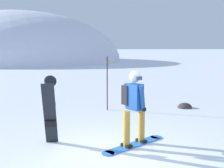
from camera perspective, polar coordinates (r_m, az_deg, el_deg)
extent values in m
plane|color=white|center=(5.80, 0.18, -15.04)|extent=(300.00, 300.00, 0.00)
ellipsoid|color=silver|center=(41.47, -18.36, 4.50)|extent=(28.33, 25.50, 14.03)
cube|color=blue|center=(6.47, 4.59, -12.44)|extent=(1.41, 1.17, 0.02)
cylinder|color=blue|center=(7.02, 9.14, -10.87)|extent=(0.28, 0.28, 0.02)
cylinder|color=blue|center=(5.98, -0.82, -14.20)|extent=(0.28, 0.28, 0.02)
cube|color=black|center=(6.62, 6.08, -11.60)|extent=(0.26, 0.29, 0.06)
cube|color=black|center=(6.30, 3.03, -12.61)|extent=(0.26, 0.29, 0.06)
cylinder|color=#BC8E33|center=(6.51, 6.13, -8.44)|extent=(0.15, 0.15, 0.82)
cylinder|color=#BC8E33|center=(6.18, 3.06, -9.31)|extent=(0.15, 0.15, 0.82)
cube|color=#1E4C9E|center=(6.17, 4.71, -2.64)|extent=(0.39, 0.42, 0.58)
cylinder|color=#1E4C9E|center=(6.33, 3.22, -2.35)|extent=(0.20, 0.19, 0.57)
cylinder|color=#1E4C9E|center=(6.02, 6.28, -2.94)|extent=(0.20, 0.19, 0.57)
sphere|color=black|center=(6.42, 3.34, -4.48)|extent=(0.11, 0.11, 0.11)
sphere|color=black|center=(6.08, 6.64, -5.23)|extent=(0.11, 0.11, 0.11)
cube|color=#232328|center=(6.31, 3.41, -2.21)|extent=(0.33, 0.31, 0.44)
cube|color=#232328|center=(6.39, 2.78, -2.80)|extent=(0.20, 0.17, 0.20)
sphere|color=beige|center=(6.11, 4.76, 1.28)|extent=(0.21, 0.21, 0.21)
sphere|color=silver|center=(6.10, 4.76, 1.56)|extent=(0.25, 0.25, 0.25)
cube|color=navy|center=(6.02, 5.64, 1.17)|extent=(0.15, 0.13, 0.08)
cube|color=black|center=(6.39, -12.76, -6.16)|extent=(0.28, 0.45, 1.46)
cylinder|color=black|center=(6.47, -12.66, 0.58)|extent=(0.28, 0.10, 0.28)
cube|color=black|center=(6.37, -12.78, -4.18)|extent=(0.25, 0.11, 0.15)
cube|color=black|center=(6.48, -12.66, -7.99)|extent=(0.25, 0.11, 0.15)
cylinder|color=black|center=(9.63, -1.00, 0.02)|extent=(0.04, 0.04, 1.86)
cylinder|color=orange|center=(9.56, -1.01, 4.48)|extent=(0.20, 0.20, 0.02)
cone|color=black|center=(9.55, -1.01, 5.80)|extent=(0.04, 0.04, 0.08)
ellipsoid|color=#383333|center=(10.45, 14.85, -4.80)|extent=(0.53, 0.45, 0.37)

